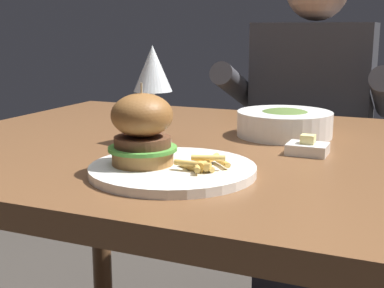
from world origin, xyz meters
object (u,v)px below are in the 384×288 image
object	(u,v)px
wine_glass	(153,71)
butter_dish	(308,148)
burger_sandwich	(142,129)
main_plate	(173,170)
soup_bowl	(284,123)
diner_person	(309,155)

from	to	relation	value
wine_glass	butter_dish	size ratio (longest dim) A/B	2.68
burger_sandwich	main_plate	bearing A→B (deg)	11.41
wine_glass	soup_bowl	size ratio (longest dim) A/B	0.96
soup_bowl	main_plate	bearing A→B (deg)	-103.23
soup_bowl	wine_glass	bearing A→B (deg)	-143.44
main_plate	soup_bowl	xyz separation A→B (m)	(0.09, 0.37, 0.02)
main_plate	burger_sandwich	distance (m)	0.08
wine_glass	soup_bowl	distance (m)	0.30
butter_dish	soup_bowl	size ratio (longest dim) A/B	0.36
butter_dish	soup_bowl	xyz separation A→B (m)	(-0.08, 0.15, 0.02)
wine_glass	butter_dish	world-z (taller)	wine_glass
main_plate	butter_dish	world-z (taller)	butter_dish
main_plate	butter_dish	size ratio (longest dim) A/B	3.67
burger_sandwich	diner_person	world-z (taller)	diner_person
burger_sandwich	soup_bowl	world-z (taller)	burger_sandwich
wine_glass	soup_bowl	world-z (taller)	wine_glass
main_plate	wine_glass	world-z (taller)	wine_glass
butter_dish	diner_person	world-z (taller)	diner_person
butter_dish	diner_person	size ratio (longest dim) A/B	0.06
butter_dish	diner_person	distance (m)	0.77
burger_sandwich	butter_dish	world-z (taller)	burger_sandwich
burger_sandwich	wine_glass	distance (m)	0.24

